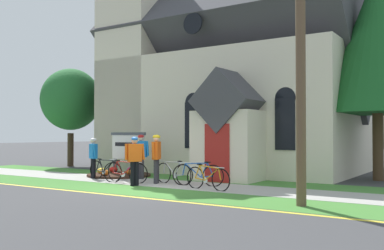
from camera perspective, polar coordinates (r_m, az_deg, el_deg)
ground at (r=17.43m, az=2.65°, el=-6.87°), size 140.00×140.00×0.00m
sidewalk_slab at (r=16.11m, az=-5.50°, el=-7.32°), size 32.00×2.17×0.01m
grass_verge at (r=14.57m, az=-10.60°, el=-7.96°), size 32.00×1.95×0.01m
church_lawn at (r=17.70m, az=-1.46°, el=-6.77°), size 24.00×1.82×0.01m
curb_paint_stripe at (r=13.79m, az=-13.85°, el=-8.34°), size 28.00×0.16×0.01m
church_building at (r=22.42m, az=5.26°, el=6.65°), size 11.96×10.94×12.70m
church_sign at (r=18.88m, az=-8.22°, el=-2.85°), size 1.88×0.18×1.81m
flower_bed at (r=18.55m, az=-9.41°, el=-6.26°), size 2.59×2.59×0.34m
bicycle_black at (r=15.96m, az=-8.59°, el=-6.01°), size 1.70×0.46×0.84m
bicycle_green at (r=17.10m, az=-11.07°, el=-5.68°), size 1.78×0.20×0.82m
bicycle_white at (r=15.49m, az=-2.39°, el=-6.17°), size 1.70×0.35×0.84m
bicycle_red at (r=13.88m, az=2.00°, el=-6.80°), size 1.72×0.31×0.81m
bicycle_orange at (r=14.88m, az=0.78°, el=-6.37°), size 1.75×0.49×0.84m
cyclist_in_red_jersey at (r=17.71m, az=-12.56°, el=-3.81°), size 0.54×0.46×1.58m
cyclist_in_yellow_jersey at (r=14.97m, az=-7.38°, el=-4.13°), size 0.47×0.54×1.64m
cyclist_in_orange_jersey at (r=17.18m, az=-6.59°, el=-3.57°), size 0.66×0.34×1.71m
cyclist_in_green_jersey at (r=15.57m, az=-4.59°, el=-3.83°), size 0.37×0.69×1.71m
roadside_conifer at (r=18.29m, az=22.67°, el=9.88°), size 4.21×4.21×7.94m
yard_deciduous_tree at (r=24.90m, az=-15.30°, el=3.16°), size 3.21×3.21×5.27m
distant_hill at (r=82.13m, az=20.90°, el=-2.32°), size 81.34×47.21×26.34m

